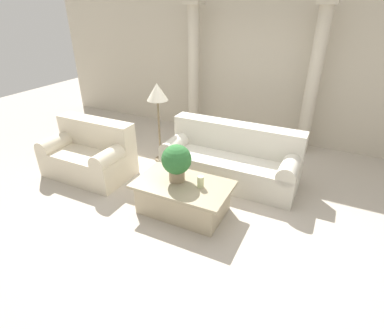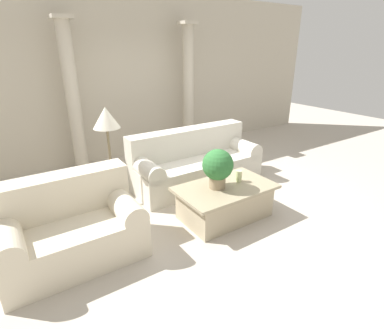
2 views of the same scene
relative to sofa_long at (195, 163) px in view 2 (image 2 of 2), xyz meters
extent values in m
plane|color=#BCB2A3|center=(-0.21, -0.65, -0.36)|extent=(16.00, 16.00, 0.00)
cube|color=beige|center=(-0.21, 2.01, 1.24)|extent=(10.00, 0.06, 3.20)
cube|color=beige|center=(0.00, -0.06, -0.13)|extent=(2.17, 0.85, 0.45)
cube|color=beige|center=(0.00, 0.21, 0.32)|extent=(2.17, 0.30, 0.45)
cylinder|color=beige|center=(-0.94, -0.06, 0.14)|extent=(0.28, 0.85, 0.28)
cylinder|color=beige|center=(0.94, -0.06, 0.14)|extent=(0.28, 0.85, 0.28)
cube|color=beige|center=(-2.21, -0.93, -0.13)|extent=(1.43, 0.85, 0.45)
cube|color=beige|center=(-2.21, -0.66, 0.32)|extent=(1.43, 0.30, 0.45)
cylinder|color=beige|center=(-2.78, -0.93, 0.14)|extent=(0.28, 0.85, 0.28)
cylinder|color=beige|center=(-1.63, -0.93, 0.14)|extent=(0.28, 0.85, 0.28)
cube|color=tan|center=(-0.28, -1.15, -0.15)|extent=(1.15, 0.69, 0.42)
cube|color=tan|center=(-0.28, -1.15, 0.08)|extent=(1.30, 0.78, 0.04)
cylinder|color=#937F60|center=(-0.40, -1.11, 0.17)|extent=(0.22, 0.22, 0.15)
sphere|color=#2D6B33|center=(-0.40, -1.11, 0.42)|extent=(0.41, 0.41, 0.41)
cylinder|color=beige|center=(-0.03, -1.12, 0.18)|extent=(0.09, 0.09, 0.16)
cylinder|color=brown|center=(-1.40, 0.07, -0.35)|extent=(0.22, 0.22, 0.03)
cylinder|color=brown|center=(-1.40, 0.07, 0.23)|extent=(0.04, 0.04, 1.12)
cone|color=silver|center=(-1.40, 0.07, 0.93)|extent=(0.37, 0.37, 0.29)
cylinder|color=beige|center=(-1.47, 1.61, 0.94)|extent=(0.23, 0.23, 2.59)
cube|color=beige|center=(-1.47, 1.61, 2.26)|extent=(0.33, 0.33, 0.06)
cylinder|color=beige|center=(0.90, 1.61, 0.94)|extent=(0.23, 0.23, 2.59)
cube|color=beige|center=(0.90, 1.61, 2.26)|extent=(0.33, 0.33, 0.06)
camera|label=1|loc=(1.35, -4.18, 2.23)|focal=28.00mm
camera|label=2|loc=(-2.63, -3.89, 1.82)|focal=28.00mm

